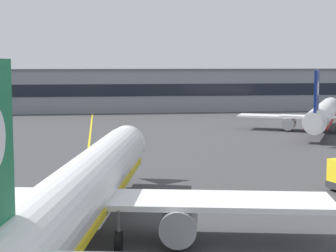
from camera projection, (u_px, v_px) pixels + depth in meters
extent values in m
cube|color=yellow|center=(85.00, 180.00, 56.29)|extent=(2.43, 179.99, 0.01)
cylinder|color=white|center=(83.00, 188.00, 36.60)|extent=(10.90, 36.04, 3.80)
cone|color=white|center=(125.00, 145.00, 55.74)|extent=(4.06, 3.27, 3.61)
cube|color=gold|center=(83.00, 204.00, 36.71)|extent=(10.25, 33.20, 0.44)
cube|color=black|center=(122.00, 141.00, 53.78)|extent=(3.01, 1.65, 0.60)
cube|color=white|center=(85.00, 199.00, 37.29)|extent=(32.31, 11.08, 0.36)
cylinder|color=gray|center=(179.00, 223.00, 36.01)|extent=(2.97, 3.99, 2.30)
cylinder|color=black|center=(180.00, 215.00, 37.85)|extent=(1.95, 0.57, 1.95)
cylinder|color=#4C4C51|center=(118.00, 175.00, 51.20)|extent=(0.24, 0.24, 1.60)
cylinder|color=black|center=(118.00, 186.00, 51.31)|extent=(0.57, 0.96, 0.90)
cylinder|color=#4C4C51|center=(34.00, 222.00, 34.98)|extent=(0.24, 0.24, 1.60)
cylinder|color=black|center=(35.00, 240.00, 35.10)|extent=(0.65, 1.35, 1.30)
cylinder|color=#4C4C51|center=(118.00, 224.00, 34.63)|extent=(0.24, 0.24, 1.60)
cylinder|color=black|center=(119.00, 242.00, 34.75)|extent=(0.65, 1.35, 1.30)
cylinder|color=white|center=(323.00, 113.00, 94.81)|extent=(17.72, 30.24, 3.40)
cone|color=white|center=(330.00, 106.00, 111.00)|extent=(3.94, 3.55, 3.23)
cone|color=white|center=(314.00, 121.00, 78.49)|extent=(3.41, 3.39, 2.55)
cube|color=red|center=(323.00, 119.00, 94.91)|extent=(16.48, 27.92, 0.39)
cube|color=black|center=(330.00, 104.00, 109.34)|extent=(2.72, 2.04, 0.54)
cube|color=white|center=(324.00, 118.00, 95.40)|extent=(27.46, 16.88, 0.32)
cylinder|color=gray|center=(289.00, 124.00, 96.52)|extent=(3.30, 3.81, 2.06)
cylinder|color=black|center=(290.00, 123.00, 98.07)|extent=(1.63, 0.94, 1.75)
cube|color=navy|center=(317.00, 93.00, 81.10)|extent=(2.28, 3.99, 6.45)
cylinder|color=white|center=(317.00, 89.00, 81.29)|extent=(1.33, 2.09, 2.15)
cube|color=white|center=(316.00, 117.00, 80.97)|extent=(9.91, 6.72, 0.21)
cylinder|color=#4C4C51|center=(329.00, 117.00, 107.17)|extent=(0.21, 0.21, 1.43)
cylinder|color=black|center=(328.00, 122.00, 107.27)|extent=(0.69, 0.88, 0.81)
cylinder|color=#4C4C51|center=(308.00, 123.00, 94.07)|extent=(0.21, 0.21, 1.43)
cylinder|color=black|center=(308.00, 129.00, 94.18)|extent=(0.85, 1.20, 1.16)
cylinder|color=black|center=(333.00, 184.00, 52.08)|extent=(1.01, 0.54, 0.96)
cone|color=orange|center=(103.00, 184.00, 53.34)|extent=(0.36, 0.36, 0.55)
cylinder|color=white|center=(103.00, 183.00, 53.34)|extent=(0.23, 0.23, 0.07)
cube|color=orange|center=(104.00, 186.00, 53.37)|extent=(0.44, 0.44, 0.03)
cube|color=gray|center=(122.00, 91.00, 136.27)|extent=(123.59, 12.00, 9.72)
cube|color=black|center=(123.00, 90.00, 130.27)|extent=(118.64, 0.12, 2.80)
cube|color=#595C63|center=(121.00, 69.00, 135.71)|extent=(123.99, 12.40, 0.40)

